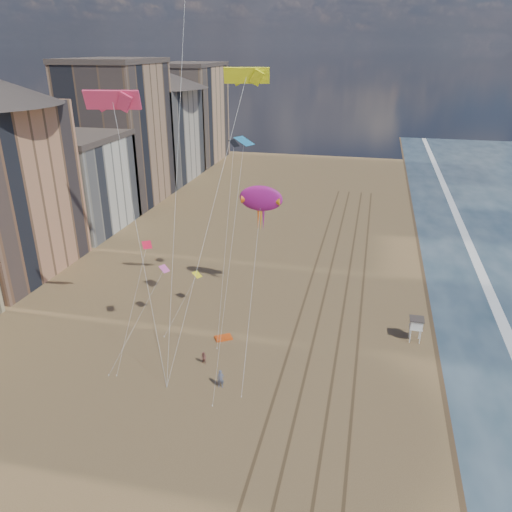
{
  "coord_description": "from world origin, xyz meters",
  "views": [
    {
      "loc": [
        6.08,
        -24.0,
        31.21
      ],
      "look_at": [
        -5.79,
        26.0,
        9.5
      ],
      "focal_mm": 35.0,
      "sensor_mm": 36.0,
      "label": 1
    }
  ],
  "objects": [
    {
      "name": "wet_sand",
      "position": [
        19.0,
        40.0,
        0.0
      ],
      "size": [
        260.0,
        260.0,
        0.0
      ],
      "primitive_type": "plane",
      "color": "#42301E",
      "rests_on": "ground"
    },
    {
      "name": "foam",
      "position": [
        23.2,
        40.0,
        0.0
      ],
      "size": [
        260.0,
        260.0,
        0.0
      ],
      "primitive_type": "plane",
      "color": "white",
      "rests_on": "ground"
    },
    {
      "name": "tracks",
      "position": [
        2.55,
        30.0,
        0.01
      ],
      "size": [
        7.68,
        120.0,
        0.01
      ],
      "color": "brown",
      "rests_on": "ground"
    },
    {
      "name": "buildings",
      "position": [
        -45.73,
        65.59,
        13.55
      ],
      "size": [
        34.72,
        131.35,
        29.0
      ],
      "color": "#C6B284",
      "rests_on": "ground"
    },
    {
      "name": "lifeguard_stand",
      "position": [
        12.44,
        27.79,
        2.23
      ],
      "size": [
        1.6,
        1.6,
        2.9
      ],
      "color": "white",
      "rests_on": "ground"
    },
    {
      "name": "grounded_kite",
      "position": [
        -8.98,
        23.14,
        0.11
      ],
      "size": [
        2.26,
        2.05,
        0.22
      ],
      "primitive_type": "cube",
      "rotation": [
        0.0,
        0.0,
        0.57
      ],
      "color": "#DA4912",
      "rests_on": "ground"
    },
    {
      "name": "show_kite",
      "position": [
        -6.98,
        33.64,
        13.88
      ],
      "size": [
        4.94,
        10.63,
        24.02
      ],
      "color": "#A1187F",
      "rests_on": "ground"
    },
    {
      "name": "kite_flyer_a",
      "position": [
        -6.67,
        14.58,
        0.97
      ],
      "size": [
        0.78,
        0.58,
        1.93
      ],
      "primitive_type": "imported",
      "rotation": [
        0.0,
        0.0,
        0.18
      ],
      "color": "slate",
      "rests_on": "ground"
    },
    {
      "name": "kite_flyer_b",
      "position": [
        -9.55,
        17.88,
        0.72
      ],
      "size": [
        0.86,
        0.79,
        1.44
      ],
      "primitive_type": "imported",
      "rotation": [
        0.0,
        0.0,
        -0.42
      ],
      "color": "#9A5B4E",
      "rests_on": "ground"
    },
    {
      "name": "parafoils",
      "position": [
        -11.95,
        22.96,
        34.72
      ],
      "size": [
        15.18,
        9.49,
        18.18
      ],
      "color": "black",
      "rests_on": "ground"
    },
    {
      "name": "small_kites",
      "position": [
        -11.4,
        25.59,
        15.43
      ],
      "size": [
        12.05,
        13.3,
        18.76
      ],
      "color": "#2383BF",
      "rests_on": "ground"
    }
  ]
}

